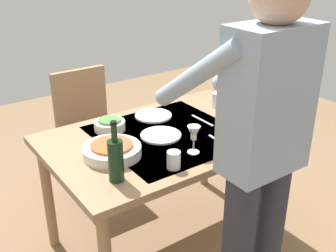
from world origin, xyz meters
name	(u,v)px	position (x,y,z in m)	size (l,w,h in m)	color
ground_plane	(168,238)	(0.00, 0.00, 0.00)	(6.00, 6.00, 0.00)	#846647
dining_table	(168,147)	(0.00, 0.00, 0.66)	(1.37, 0.89, 0.74)	#93704C
chair_near	(88,125)	(0.13, -0.83, 0.53)	(0.40, 0.40, 0.91)	brown
person_server	(259,149)	(0.04, 0.71, 0.96)	(0.42, 0.61, 1.69)	#2D2D38
wine_bottle	(116,159)	(0.48, 0.27, 0.85)	(0.07, 0.07, 0.30)	black
wine_glass_left	(253,115)	(-0.41, 0.25, 0.85)	(0.07, 0.07, 0.15)	white
wine_glass_right	(194,135)	(0.02, 0.26, 0.85)	(0.07, 0.07, 0.15)	white
water_cup_near_left	(174,160)	(0.20, 0.33, 0.79)	(0.07, 0.07, 0.09)	silver
water_cup_near_right	(217,100)	(-0.50, -0.16, 0.79)	(0.07, 0.07, 0.10)	silver
serving_bowl_pasta	(112,150)	(0.38, 0.05, 0.78)	(0.30, 0.30, 0.07)	silver
side_bowl_salad	(110,125)	(0.24, -0.24, 0.78)	(0.18, 0.18, 0.07)	silver
dinner_plate_near	(161,135)	(0.05, 0.00, 0.75)	(0.23, 0.23, 0.01)	silver
dinner_plate_far	(153,116)	(-0.07, -0.26, 0.75)	(0.23, 0.23, 0.01)	silver
table_knife	(202,120)	(-0.28, -0.03, 0.75)	(0.01, 0.20, 0.01)	silver
table_fork	(219,141)	(-0.17, 0.24, 0.75)	(0.01, 0.18, 0.01)	silver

